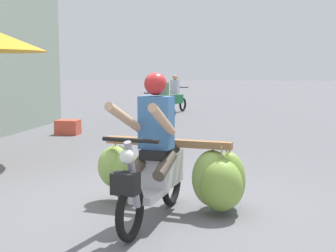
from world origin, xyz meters
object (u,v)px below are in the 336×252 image
(motorbike_distant_ahead_right, at_px, (162,104))
(motorbike_main_loaded, at_px, (181,172))
(produce_crate, at_px, (68,127))
(motorbike_distant_ahead_left, at_px, (175,97))

(motorbike_distant_ahead_right, bearing_deg, motorbike_main_loaded, -78.83)
(produce_crate, bearing_deg, motorbike_main_loaded, -57.94)
(motorbike_main_loaded, xyz_separation_m, motorbike_distant_ahead_left, (-1.73, 11.68, 0.10))
(motorbike_distant_ahead_left, bearing_deg, produce_crate, -107.02)
(motorbike_distant_ahead_right, xyz_separation_m, produce_crate, (-1.91, -2.68, -0.39))
(motorbike_main_loaded, relative_size, motorbike_distant_ahead_left, 1.18)
(motorbike_distant_ahead_left, relative_size, motorbike_distant_ahead_right, 1.02)
(motorbike_main_loaded, distance_m, motorbike_distant_ahead_left, 11.81)
(motorbike_distant_ahead_right, distance_m, produce_crate, 3.32)
(motorbike_distant_ahead_right, bearing_deg, produce_crate, -125.41)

